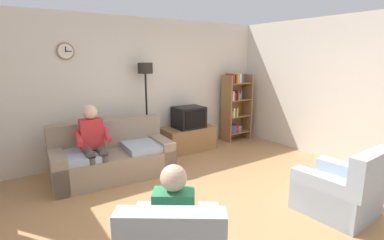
{
  "coord_description": "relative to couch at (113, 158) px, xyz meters",
  "views": [
    {
      "loc": [
        -2.46,
        -2.76,
        1.97
      ],
      "look_at": [
        -0.04,
        0.83,
        1.02
      ],
      "focal_mm": 27.35,
      "sensor_mm": 36.0,
      "label": 1
    }
  ],
  "objects": [
    {
      "name": "person_in_left_armchair",
      "position": [
        -0.32,
        -2.58,
        0.29
      ],
      "size": [
        0.61,
        0.64,
        1.12
      ],
      "color": "#338C59",
      "rests_on": "ground_plane"
    },
    {
      "name": "back_wall_assembly",
      "position": [
        0.98,
        0.86,
        1.04
      ],
      "size": [
        6.2,
        0.17,
        2.7
      ],
      "color": "silver",
      "rests_on": "ground_plane"
    },
    {
      "name": "floor_lamp",
      "position": [
        0.9,
        0.55,
        1.14
      ],
      "size": [
        0.28,
        0.28,
        1.85
      ],
      "color": "black",
      "rests_on": "ground_plane"
    },
    {
      "name": "ground_plane",
      "position": [
        0.99,
        -1.8,
        -0.31
      ],
      "size": [
        12.0,
        12.0,
        0.0
      ],
      "primitive_type": "plane",
      "color": "#B27F51"
    },
    {
      "name": "person_on_couch",
      "position": [
        -0.32,
        -0.11,
        0.39
      ],
      "size": [
        0.53,
        0.56,
        1.24
      ],
      "color": "red",
      "rests_on": "ground_plane"
    },
    {
      "name": "armchair_near_bookshelf",
      "position": [
        1.99,
        -2.76,
        -0.02
      ],
      "size": [
        0.85,
        0.93,
        0.9
      ],
      "color": "#9EADBC",
      "rests_on": "ground_plane"
    },
    {
      "name": "tv_stand",
      "position": [
        1.8,
        0.45,
        -0.06
      ],
      "size": [
        1.1,
        0.56,
        0.5
      ],
      "color": "olive",
      "rests_on": "ground_plane"
    },
    {
      "name": "couch",
      "position": [
        0.0,
        0.0,
        0.0
      ],
      "size": [
        1.96,
        1.02,
        0.9
      ],
      "color": "gray",
      "rests_on": "ground_plane"
    },
    {
      "name": "tv",
      "position": [
        1.8,
        0.42,
        0.41
      ],
      "size": [
        0.6,
        0.49,
        0.44
      ],
      "color": "black",
      "rests_on": "tv_stand"
    },
    {
      "name": "bookshelf",
      "position": [
        3.16,
        0.52,
        0.51
      ],
      "size": [
        0.68,
        0.36,
        1.58
      ],
      "color": "olive",
      "rests_on": "ground_plane"
    },
    {
      "name": "right_wall",
      "position": [
        3.85,
        -1.8,
        1.04
      ],
      "size": [
        0.12,
        5.8,
        2.7
      ],
      "primitive_type": "cube",
      "color": "silver",
      "rests_on": "ground_plane"
    }
  ]
}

